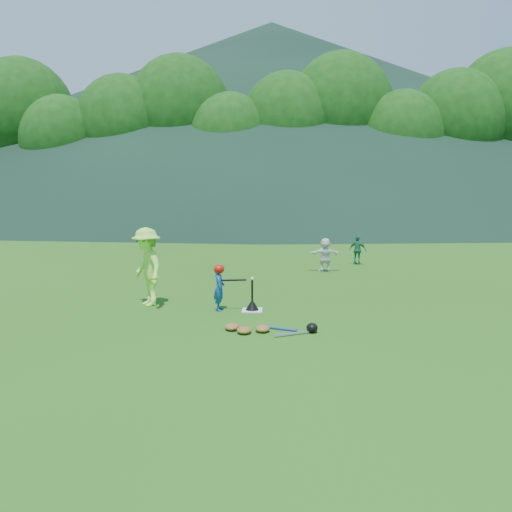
{
  "coord_description": "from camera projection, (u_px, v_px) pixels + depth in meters",
  "views": [
    {
      "loc": [
        0.46,
        -10.97,
        2.77
      ],
      "look_at": [
        0.0,
        2.5,
        0.9
      ],
      "focal_mm": 35.0,
      "sensor_mm": 36.0,
      "label": 1
    }
  ],
  "objects": [
    {
      "name": "ground",
      "position": [
        252.0,
        311.0,
        11.26
      ],
      "size": [
        120.0,
        120.0,
        0.0
      ],
      "primitive_type": "plane",
      "color": "#264F12",
      "rests_on": "ground"
    },
    {
      "name": "home_plate",
      "position": [
        252.0,
        310.0,
        11.25
      ],
      "size": [
        0.45,
        0.45,
        0.02
      ],
      "primitive_type": "cube",
      "color": "silver",
      "rests_on": "ground"
    },
    {
      "name": "baseball",
      "position": [
        252.0,
        278.0,
        11.15
      ],
      "size": [
        0.08,
        0.08,
        0.08
      ],
      "primitive_type": "sphere",
      "color": "white",
      "rests_on": "batting_tee"
    },
    {
      "name": "batter_child",
      "position": [
        219.0,
        288.0,
        11.22
      ],
      "size": [
        0.28,
        0.4,
        1.03
      ],
      "primitive_type": "imported",
      "rotation": [
        0.0,
        0.0,
        1.68
      ],
      "color": "#14468D",
      "rests_on": "ground"
    },
    {
      "name": "adult_coach",
      "position": [
        147.0,
        267.0,
        11.64
      ],
      "size": [
        1.24,
        1.36,
        1.84
      ],
      "primitive_type": "imported",
      "rotation": [
        0.0,
        0.0,
        -0.97
      ],
      "color": "#A0F849",
      "rests_on": "ground"
    },
    {
      "name": "fielder_a",
      "position": [
        149.0,
        249.0,
        18.41
      ],
      "size": [
        0.48,
        0.33,
        0.97
      ],
      "primitive_type": "imported",
      "rotation": [
        0.0,
        0.0,
        3.11
      ],
      "color": "silver",
      "rests_on": "ground"
    },
    {
      "name": "fielder_c",
      "position": [
        358.0,
        250.0,
        17.87
      ],
      "size": [
        0.67,
        0.51,
        1.06
      ],
      "primitive_type": "imported",
      "rotation": [
        0.0,
        0.0,
        2.67
      ],
      "color": "#23744C",
      "rests_on": "ground"
    },
    {
      "name": "fielder_d",
      "position": [
        325.0,
        255.0,
        16.37
      ],
      "size": [
        1.05,
        0.37,
        1.12
      ],
      "primitive_type": "imported",
      "rotation": [
        0.0,
        0.0,
        3.18
      ],
      "color": "white",
      "rests_on": "ground"
    },
    {
      "name": "batting_tee",
      "position": [
        252.0,
        305.0,
        11.24
      ],
      "size": [
        0.3,
        0.3,
        0.68
      ],
      "color": "black",
      "rests_on": "home_plate"
    },
    {
      "name": "batter_gear",
      "position": [
        220.0,
        270.0,
        11.16
      ],
      "size": [
        0.73,
        0.26,
        0.39
      ],
      "color": "#B5130C",
      "rests_on": "ground"
    },
    {
      "name": "equipment_pile",
      "position": [
        263.0,
        329.0,
        9.59
      ],
      "size": [
        1.8,
        0.67,
        0.19
      ],
      "color": "olive",
      "rests_on": "ground"
    },
    {
      "name": "outfield_fence",
      "position": [
        267.0,
        214.0,
        38.88
      ],
      "size": [
        70.07,
        0.08,
        1.33
      ],
      "color": "gray",
      "rests_on": "ground"
    },
    {
      "name": "tree_line",
      "position": [
        271.0,
        124.0,
        43.61
      ],
      "size": [
        70.04,
        11.4,
        14.82
      ],
      "color": "#382314",
      "rests_on": "ground"
    },
    {
      "name": "distant_hills",
      "position": [
        229.0,
        119.0,
        90.45
      ],
      "size": [
        155.0,
        140.0,
        32.0
      ],
      "color": "black",
      "rests_on": "ground"
    }
  ]
}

